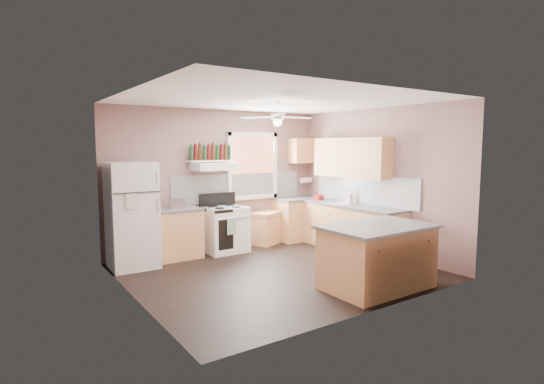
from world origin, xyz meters
TOP-DOWN VIEW (x-y plane):
  - floor at (0.00, 0.00)m, footprint 4.50×4.50m
  - ceiling at (0.00, 0.00)m, footprint 4.50×4.50m
  - wall_back at (0.00, 2.02)m, footprint 4.50×0.05m
  - wall_right at (2.27, 0.00)m, footprint 0.05×4.00m
  - wall_left at (-2.27, 0.00)m, footprint 0.05×4.00m
  - backsplash_back at (0.45, 1.99)m, footprint 2.90×0.03m
  - backsplash_right at (2.23, 0.30)m, footprint 0.03×2.60m
  - window_view at (0.75, 1.98)m, footprint 1.00×0.02m
  - window_frame at (0.75, 1.96)m, footprint 1.16×0.07m
  - refrigerator at (-1.83, 1.55)m, footprint 0.76×0.74m
  - base_cabinet_left at (-1.06, 1.70)m, footprint 0.90×0.60m
  - counter_left at (-1.06, 1.70)m, footprint 0.92×0.62m
  - toaster at (-0.99, 1.69)m, footprint 0.31×0.24m
  - stove at (-0.08, 1.61)m, footprint 0.76×0.64m
  - range_hood at (-0.23, 1.75)m, footprint 0.78×0.50m
  - bottle_shelf at (-0.23, 1.87)m, footprint 0.90×0.26m
  - cart at (0.95, 1.75)m, footprint 0.79×0.68m
  - base_cabinet_corner at (1.75, 1.70)m, footprint 1.00×0.60m
  - base_cabinet_right at (1.95, 0.30)m, footprint 0.60×2.20m
  - counter_corner at (1.75, 1.70)m, footprint 1.02×0.62m
  - counter_right at (1.94, 0.30)m, footprint 0.62×2.22m
  - sink at (1.94, 0.50)m, footprint 0.55×0.45m
  - faucet at (2.10, 0.50)m, footprint 0.03×0.03m
  - upper_cabinet_right at (2.08, 0.50)m, footprint 0.33×1.80m
  - upper_cabinet_corner at (1.95, 1.83)m, footprint 0.60×0.33m
  - paper_towel at (2.07, 1.86)m, footprint 0.26×0.12m
  - island at (0.72, -1.43)m, footprint 1.48×0.94m
  - island_top at (0.72, -1.43)m, footprint 1.57×1.03m
  - ceiling_fan_hub at (0.00, 0.00)m, footprint 0.20×0.20m
  - soap_bottle at (2.13, 0.53)m, footprint 0.12×0.12m
  - red_caddy at (1.88, 1.20)m, footprint 0.21×0.16m
  - wine_bottles at (-0.23, 1.87)m, footprint 0.86×0.06m

SIDE VIEW (x-z plane):
  - floor at x=0.00m, z-range 0.00..0.00m
  - cart at x=0.95m, z-range 0.00..0.66m
  - base_cabinet_left at x=-1.06m, z-range 0.00..0.86m
  - stove at x=-0.08m, z-range 0.00..0.86m
  - base_cabinet_corner at x=1.75m, z-range 0.00..0.86m
  - base_cabinet_right at x=1.95m, z-range 0.00..0.86m
  - island at x=0.72m, z-range 0.00..0.86m
  - refrigerator at x=-1.83m, z-range 0.00..1.74m
  - counter_left at x=-1.06m, z-range 0.86..0.90m
  - counter_corner at x=1.75m, z-range 0.86..0.90m
  - counter_right at x=1.94m, z-range 0.86..0.90m
  - island_top at x=0.72m, z-range 0.86..0.90m
  - sink at x=1.94m, z-range 0.88..0.91m
  - red_caddy at x=1.88m, z-range 0.90..1.00m
  - faucet at x=2.10m, z-range 0.90..1.04m
  - toaster at x=-0.99m, z-range 0.90..1.08m
  - soap_bottle at x=2.13m, z-range 0.90..1.16m
  - backsplash_back at x=0.45m, z-range 0.90..1.45m
  - backsplash_right at x=2.23m, z-range 0.90..1.45m
  - paper_towel at x=2.07m, z-range 1.19..1.31m
  - wall_back at x=0.00m, z-range 0.00..2.70m
  - wall_right at x=2.27m, z-range 0.00..2.70m
  - wall_left at x=-2.27m, z-range 0.00..2.70m
  - window_view at x=0.75m, z-range 1.00..2.20m
  - window_frame at x=0.75m, z-range 0.92..2.28m
  - range_hood at x=-0.23m, z-range 1.55..1.69m
  - bottle_shelf at x=-0.23m, z-range 1.71..1.73m
  - upper_cabinet_right at x=2.08m, z-range 1.40..2.16m
  - wine_bottles at x=-0.23m, z-range 1.72..2.03m
  - upper_cabinet_corner at x=1.95m, z-range 1.64..2.16m
  - ceiling_fan_hub at x=0.00m, z-range 2.41..2.49m
  - ceiling at x=0.00m, z-range 2.70..2.70m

